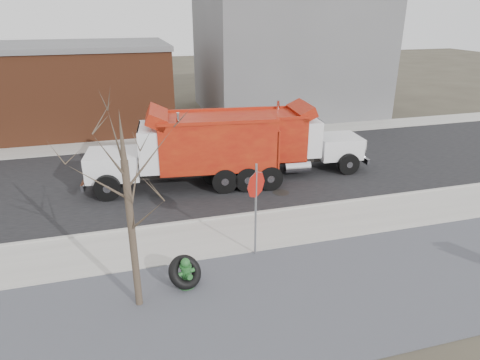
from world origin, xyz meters
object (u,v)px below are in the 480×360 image
object	(u,v)px
stop_sign	(256,195)
dump_truck_red_b	(193,147)
truck_tire	(185,272)
dump_truck_red_a	(273,139)
fire_hydrant	(186,274)

from	to	relation	value
stop_sign	dump_truck_red_b	world-z (taller)	dump_truck_red_b
stop_sign	truck_tire	bearing A→B (deg)	-169.11
dump_truck_red_a	dump_truck_red_b	distance (m)	3.90
fire_hydrant	stop_sign	xyz separation A→B (m)	(2.35, 1.08, 1.63)
fire_hydrant	dump_truck_red_b	bearing A→B (deg)	59.77
truck_tire	stop_sign	xyz separation A→B (m)	(2.37, 1.00, 1.62)
fire_hydrant	dump_truck_red_a	xyz separation A→B (m)	(5.38, 7.80, 1.22)
fire_hydrant	dump_truck_red_b	size ratio (longest dim) A/B	0.11
stop_sign	dump_truck_red_a	size ratio (longest dim) A/B	0.38
dump_truck_red_a	dump_truck_red_b	size ratio (longest dim) A/B	0.97
fire_hydrant	truck_tire	distance (m)	0.08
dump_truck_red_a	dump_truck_red_b	bearing A→B (deg)	-166.54
stop_sign	dump_truck_red_b	distance (m)	6.19
truck_tire	stop_sign	world-z (taller)	stop_sign
stop_sign	dump_truck_red_a	world-z (taller)	dump_truck_red_a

